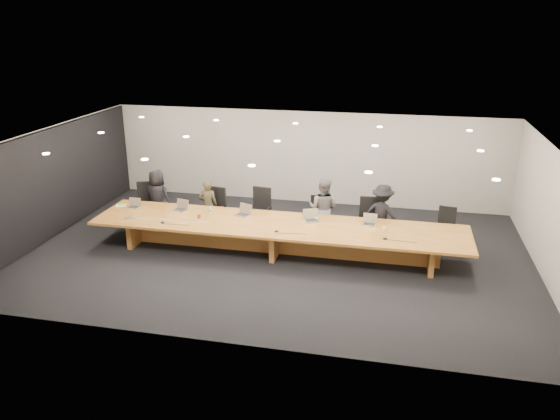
% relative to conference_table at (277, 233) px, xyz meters
% --- Properties ---
extents(ground, '(12.00, 12.00, 0.00)m').
position_rel_conference_table_xyz_m(ground, '(0.00, 0.00, -0.52)').
color(ground, black).
rests_on(ground, ground).
extents(back_wall, '(12.00, 0.02, 2.80)m').
position_rel_conference_table_xyz_m(back_wall, '(0.00, 4.00, 0.88)').
color(back_wall, beige).
rests_on(back_wall, ground).
extents(left_wall_panel, '(0.08, 7.84, 2.74)m').
position_rel_conference_table_xyz_m(left_wall_panel, '(-5.94, 0.00, 0.85)').
color(left_wall_panel, black).
rests_on(left_wall_panel, ground).
extents(conference_table, '(9.00, 1.80, 0.75)m').
position_rel_conference_table_xyz_m(conference_table, '(0.00, 0.00, 0.00)').
color(conference_table, brown).
rests_on(conference_table, ground).
extents(chair_far_left, '(0.74, 0.74, 1.14)m').
position_rel_conference_table_xyz_m(chair_far_left, '(-4.02, 1.27, 0.05)').
color(chair_far_left, black).
rests_on(chair_far_left, ground).
extents(chair_left, '(0.65, 0.65, 1.11)m').
position_rel_conference_table_xyz_m(chair_left, '(-2.04, 1.31, 0.03)').
color(chair_left, black).
rests_on(chair_left, ground).
extents(chair_mid_left, '(0.70, 0.70, 1.20)m').
position_rel_conference_table_xyz_m(chair_mid_left, '(-0.79, 1.25, 0.08)').
color(chair_mid_left, black).
rests_on(chair_mid_left, ground).
extents(chair_mid_right, '(0.64, 0.64, 1.09)m').
position_rel_conference_table_xyz_m(chair_mid_right, '(0.77, 1.18, 0.03)').
color(chair_mid_right, black).
rests_on(chair_mid_right, ground).
extents(chair_right, '(0.64, 0.64, 1.16)m').
position_rel_conference_table_xyz_m(chair_right, '(2.11, 1.18, 0.06)').
color(chair_right, black).
rests_on(chair_right, ground).
extents(chair_far_right, '(0.62, 0.62, 1.03)m').
position_rel_conference_table_xyz_m(chair_far_right, '(3.98, 1.23, -0.01)').
color(chair_far_right, black).
rests_on(chair_far_right, ground).
extents(person_a, '(0.81, 0.59, 1.53)m').
position_rel_conference_table_xyz_m(person_a, '(-3.63, 1.21, 0.25)').
color(person_a, black).
rests_on(person_a, ground).
extents(person_b, '(0.56, 0.44, 1.36)m').
position_rel_conference_table_xyz_m(person_b, '(-2.17, 1.16, 0.16)').
color(person_b, '#332D1C').
rests_on(person_b, ground).
extents(person_c, '(0.88, 0.75, 1.60)m').
position_rel_conference_table_xyz_m(person_c, '(0.93, 1.20, 0.28)').
color(person_c, '#555557').
rests_on(person_c, ground).
extents(person_d, '(1.13, 0.88, 1.54)m').
position_rel_conference_table_xyz_m(person_d, '(2.42, 1.16, 0.25)').
color(person_d, black).
rests_on(person_d, ground).
extents(laptop_a, '(0.32, 0.24, 0.25)m').
position_rel_conference_table_xyz_m(laptop_a, '(-3.91, 0.33, 0.35)').
color(laptop_a, '#C4AF95').
rests_on(laptop_a, conference_table).
extents(laptop_b, '(0.40, 0.34, 0.28)m').
position_rel_conference_table_xyz_m(laptop_b, '(-2.65, 0.41, 0.37)').
color(laptop_b, beige).
rests_on(laptop_b, conference_table).
extents(laptop_c, '(0.44, 0.38, 0.29)m').
position_rel_conference_table_xyz_m(laptop_c, '(-0.98, 0.39, 0.37)').
color(laptop_c, '#BAA98E').
rests_on(laptop_c, conference_table).
extents(laptop_d, '(0.44, 0.39, 0.29)m').
position_rel_conference_table_xyz_m(laptop_d, '(0.78, 0.36, 0.37)').
color(laptop_d, '#BCB18F').
rests_on(laptop_d, conference_table).
extents(laptop_e, '(0.35, 0.27, 0.26)m').
position_rel_conference_table_xyz_m(laptop_e, '(2.15, 0.42, 0.36)').
color(laptop_e, tan).
rests_on(laptop_e, conference_table).
extents(water_bottle, '(0.07, 0.07, 0.20)m').
position_rel_conference_table_xyz_m(water_bottle, '(-1.80, 0.30, 0.33)').
color(water_bottle, '#B5C6BF').
rests_on(water_bottle, conference_table).
extents(amber_mug, '(0.10, 0.10, 0.10)m').
position_rel_conference_table_xyz_m(amber_mug, '(-1.97, -0.03, 0.28)').
color(amber_mug, brown).
rests_on(amber_mug, conference_table).
extents(paper_cup_near, '(0.07, 0.07, 0.08)m').
position_rel_conference_table_xyz_m(paper_cup_near, '(0.89, 0.43, 0.27)').
color(paper_cup_near, silver).
rests_on(paper_cup_near, conference_table).
extents(paper_cup_far, '(0.08, 0.08, 0.09)m').
position_rel_conference_table_xyz_m(paper_cup_far, '(2.51, 0.11, 0.27)').
color(paper_cup_far, silver).
rests_on(paper_cup_far, conference_table).
extents(notepad, '(0.29, 0.26, 0.01)m').
position_rel_conference_table_xyz_m(notepad, '(-4.30, 0.41, 0.24)').
color(notepad, white).
rests_on(notepad, conference_table).
extents(lime_gadget, '(0.19, 0.12, 0.03)m').
position_rel_conference_table_xyz_m(lime_gadget, '(-4.29, 0.43, 0.26)').
color(lime_gadget, '#62BD32').
rests_on(lime_gadget, notepad).
extents(av_box, '(0.24, 0.21, 0.03)m').
position_rel_conference_table_xyz_m(av_box, '(-3.65, -0.40, 0.24)').
color(av_box, '#A6A6AA').
rests_on(av_box, conference_table).
extents(mic_left, '(0.13, 0.13, 0.03)m').
position_rel_conference_table_xyz_m(mic_left, '(-2.72, -0.51, 0.24)').
color(mic_left, black).
rests_on(mic_left, conference_table).
extents(mic_center, '(0.13, 0.13, 0.03)m').
position_rel_conference_table_xyz_m(mic_center, '(0.09, -0.48, 0.24)').
color(mic_center, black).
rests_on(mic_center, conference_table).
extents(mic_right, '(0.14, 0.14, 0.03)m').
position_rel_conference_table_xyz_m(mic_right, '(2.56, -0.40, 0.24)').
color(mic_right, black).
rests_on(mic_right, conference_table).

